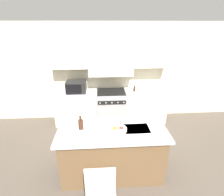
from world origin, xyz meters
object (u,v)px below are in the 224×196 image
(range_stove, at_px, (111,107))
(fruit_bowl, at_px, (118,129))
(wine_glass_near, at_px, (93,127))
(microwave, at_px, (76,87))
(wine_bottle, at_px, (81,124))
(island_chair, at_px, (101,187))
(oil_bottle_on_counter, at_px, (134,89))
(wine_glass_far, at_px, (108,120))

(range_stove, bearing_deg, fruit_bowl, -90.12)
(range_stove, distance_m, wine_glass_near, 2.15)
(microwave, xyz_separation_m, wine_bottle, (0.30, -1.86, -0.04))
(island_chair, height_order, wine_bottle, wine_bottle)
(range_stove, relative_size, wine_bottle, 3.72)
(wine_bottle, bearing_deg, range_stove, 70.85)
(wine_bottle, height_order, wine_glass_near, wine_bottle)
(wine_glass_near, xyz_separation_m, oil_bottle_on_counter, (1.06, 1.98, -0.08))
(wine_glass_far, bearing_deg, range_stove, 84.77)
(oil_bottle_on_counter, bearing_deg, microwave, 178.18)
(wine_bottle, bearing_deg, fruit_bowl, -9.83)
(range_stove, bearing_deg, microwave, 178.86)
(wine_glass_far, bearing_deg, island_chair, -99.40)
(range_stove, relative_size, island_chair, 0.96)
(microwave, height_order, wine_bottle, microwave)
(microwave, height_order, fruit_bowl, microwave)
(fruit_bowl, height_order, oil_bottle_on_counter, oil_bottle_on_counter)
(wine_bottle, bearing_deg, island_chair, -69.69)
(microwave, relative_size, wine_bottle, 2.09)
(wine_glass_near, distance_m, fruit_bowl, 0.43)
(range_stove, height_order, wine_glass_near, wine_glass_near)
(microwave, distance_m, island_chair, 2.85)
(microwave, distance_m, fruit_bowl, 2.18)
(wine_bottle, relative_size, oil_bottle_on_counter, 1.37)
(wine_glass_near, xyz_separation_m, fruit_bowl, (0.42, 0.07, -0.11))
(wine_glass_near, relative_size, fruit_bowl, 0.67)
(microwave, bearing_deg, wine_bottle, -80.95)
(range_stove, xyz_separation_m, wine_glass_far, (-0.16, -1.79, 0.61))
(wine_bottle, bearing_deg, microwave, 99.05)
(island_chair, height_order, oil_bottle_on_counter, oil_bottle_on_counter)
(wine_glass_far, bearing_deg, oil_bottle_on_counter, 65.48)
(island_chair, distance_m, fruit_bowl, 0.93)
(fruit_bowl, bearing_deg, microwave, 115.31)
(range_stove, bearing_deg, oil_bottle_on_counter, -2.80)
(wine_glass_far, distance_m, fruit_bowl, 0.25)
(wine_glass_far, distance_m, oil_bottle_on_counter, 1.93)
(wine_glass_near, bearing_deg, fruit_bowl, 9.33)
(microwave, relative_size, fruit_bowl, 1.76)
(range_stove, height_order, oil_bottle_on_counter, oil_bottle_on_counter)
(island_chair, relative_size, wine_glass_far, 4.89)
(range_stove, distance_m, microwave, 1.12)
(wine_bottle, bearing_deg, oil_bottle_on_counter, 54.78)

